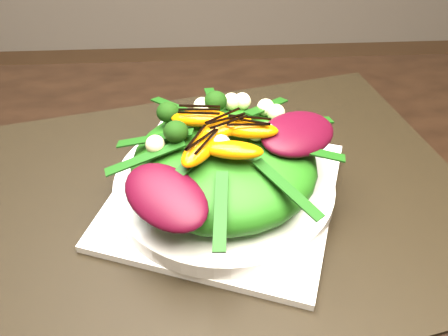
{
  "coord_description": "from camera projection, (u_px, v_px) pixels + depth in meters",
  "views": [
    {
      "loc": [
        -0.16,
        -0.23,
        1.11
      ],
      "look_at": [
        -0.14,
        0.14,
        0.79
      ],
      "focal_mm": 38.0,
      "sensor_mm": 36.0,
      "label": 1
    }
  ],
  "objects": [
    {
      "name": "dining_table",
      "position": [
        381.0,
        313.0,
        0.43
      ],
      "size": [
        1.6,
        0.9,
        0.75
      ],
      "primitive_type": "cube",
      "color": "black",
      "rests_on": "floor"
    },
    {
      "name": "placemat",
      "position": [
        224.0,
        198.0,
        0.51
      ],
      "size": [
        0.61,
        0.51,
        0.0
      ],
      "primitive_type": "cube",
      "rotation": [
        0.0,
        0.0,
        0.22
      ],
      "color": "black",
      "rests_on": "dining_table"
    },
    {
      "name": "plate_base",
      "position": [
        224.0,
        194.0,
        0.51
      ],
      "size": [
        0.29,
        0.29,
        0.01
      ],
      "primitive_type": "cube",
      "rotation": [
        0.0,
        0.0,
        -0.34
      ],
      "color": "white",
      "rests_on": "placemat"
    },
    {
      "name": "salad_bowl",
      "position": [
        224.0,
        185.0,
        0.5
      ],
      "size": [
        0.23,
        0.23,
        0.02
      ],
      "primitive_type": "cylinder",
      "rotation": [
        0.0,
        0.0,
        0.01
      ],
      "color": "silver",
      "rests_on": "plate_base"
    },
    {
      "name": "lettuce_mound",
      "position": [
        224.0,
        164.0,
        0.48
      ],
      "size": [
        0.21,
        0.21,
        0.06
      ],
      "primitive_type": "ellipsoid",
      "rotation": [
        0.0,
        0.0,
        0.11
      ],
      "color": "#266813",
      "rests_on": "salad_bowl"
    },
    {
      "name": "radicchio_leaf",
      "position": [
        298.0,
        133.0,
        0.47
      ],
      "size": [
        0.11,
        0.1,
        0.02
      ],
      "primitive_type": "ellipsoid",
      "rotation": [
        0.0,
        0.0,
        0.63
      ],
      "color": "#3C0614",
      "rests_on": "lettuce_mound"
    },
    {
      "name": "orange_segment",
      "position": [
        205.0,
        127.0,
        0.46
      ],
      "size": [
        0.06,
        0.05,
        0.01
      ],
      "primitive_type": "ellipsoid",
      "rotation": [
        0.0,
        0.0,
        0.51
      ],
      "color": "#DC6903",
      "rests_on": "lettuce_mound"
    },
    {
      "name": "broccoli_floret",
      "position": [
        157.0,
        117.0,
        0.48
      ],
      "size": [
        0.04,
        0.04,
        0.03
      ],
      "primitive_type": "sphere",
      "rotation": [
        0.0,
        0.0,
        -0.22
      ],
      "color": "black",
      "rests_on": "lettuce_mound"
    },
    {
      "name": "macadamia_nut",
      "position": [
        265.0,
        174.0,
        0.42
      ],
      "size": [
        0.02,
        0.02,
        0.02
      ],
      "primitive_type": "sphere",
      "rotation": [
        0.0,
        0.0,
        -0.12
      ],
      "color": "#C5BD8B",
      "rests_on": "lettuce_mound"
    },
    {
      "name": "balsamic_drizzle",
      "position": [
        205.0,
        120.0,
        0.46
      ],
      "size": [
        0.04,
        0.03,
        0.0
      ],
      "primitive_type": "cube",
      "rotation": [
        0.0,
        0.0,
        0.51
      ],
      "color": "black",
      "rests_on": "orange_segment"
    }
  ]
}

